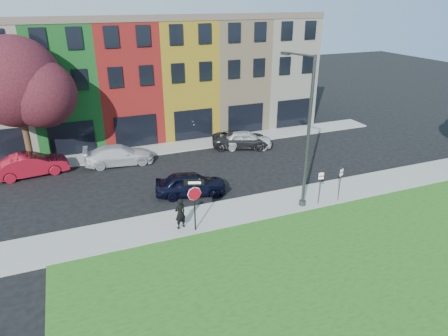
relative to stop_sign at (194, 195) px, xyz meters
name	(u,v)px	position (x,y,z in m)	size (l,w,h in m)	color
ground	(285,233)	(4.48, -1.88, -2.27)	(120.00, 120.00, 0.00)	black
sidewalk_near	(289,201)	(6.48, 1.12, -2.21)	(40.00, 3.00, 0.12)	gray
sidewalk_far	(164,149)	(1.48, 13.12, -2.21)	(40.00, 2.40, 0.12)	gray
rowhouse_block	(150,76)	(1.98, 19.30, 2.72)	(30.00, 10.12, 10.00)	beige
stop_sign	(194,195)	(0.00, 0.00, 0.00)	(1.00, 0.38, 3.02)	black
man	(180,213)	(-0.67, 0.52, -1.26)	(0.74, 0.60, 1.78)	black
sedan_near	(191,184)	(1.10, 4.33, -1.50)	(4.76, 2.70, 1.53)	black
parked_car_red	(31,165)	(-8.49, 11.41, -1.46)	(5.07, 2.31, 1.61)	maroon
parked_car_silver	(119,155)	(-2.41, 11.24, -1.53)	(5.23, 2.44, 1.48)	silver
parked_car_dark	(241,139)	(7.70, 11.20, -1.58)	(5.40, 3.87, 1.37)	black
parked_car_white	(246,139)	(7.96, 10.90, -1.52)	(4.72, 3.08, 1.49)	silver
street_lamp	(306,134)	(6.85, 0.47, 2.33)	(1.01, 2.51, 8.88)	#414346
parking_sign_a	(320,184)	(7.86, 0.01, -0.77)	(0.32, 0.12, 2.20)	#414346
parking_sign_b	(340,180)	(9.32, 0.01, -0.78)	(0.31, 0.15, 2.19)	#414346
tree_purple	(18,84)	(-8.40, 12.45, 4.07)	(7.34, 6.42, 9.44)	#322010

